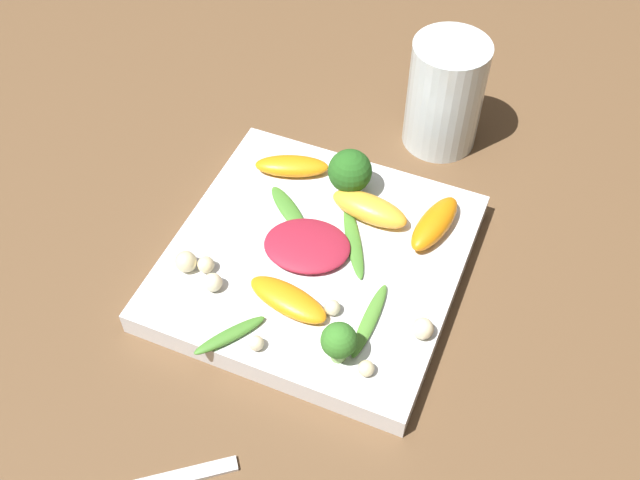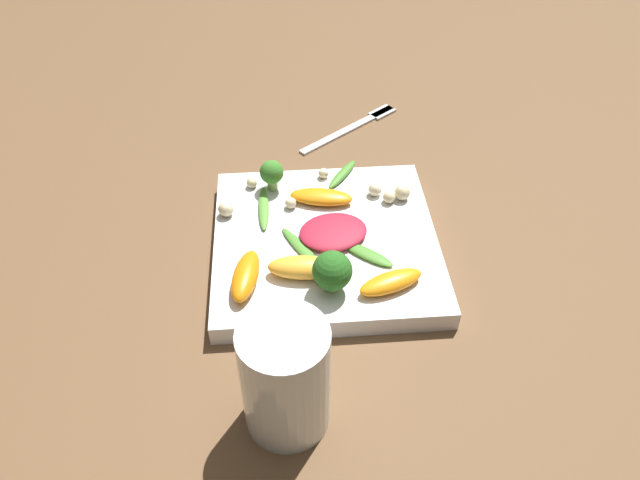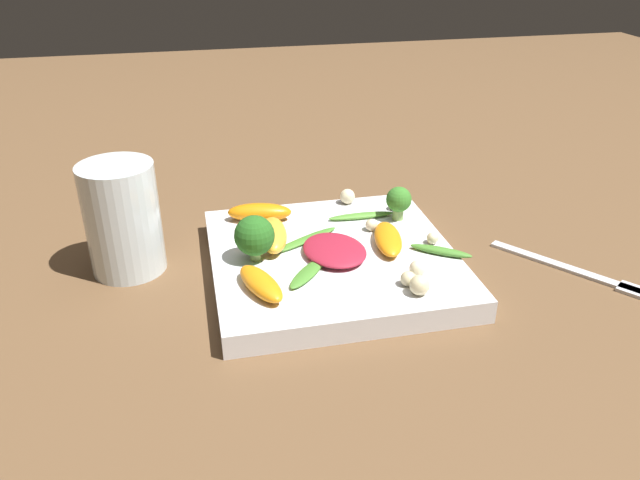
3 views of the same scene
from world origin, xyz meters
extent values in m
plane|color=brown|center=(0.00, 0.00, 0.00)|extent=(2.40, 2.40, 0.00)
cube|color=white|center=(0.00, 0.00, 0.01)|extent=(0.25, 0.25, 0.02)
cylinder|color=silver|center=(-0.21, 0.05, 0.06)|extent=(0.08, 0.08, 0.12)
cube|color=silver|center=(0.24, -0.05, 0.00)|extent=(0.12, 0.15, 0.01)
cube|color=silver|center=(0.29, -0.11, 0.00)|extent=(0.04, 0.04, 0.01)
ellipsoid|color=maroon|center=(0.00, -0.01, 0.03)|extent=(0.08, 0.09, 0.01)
ellipsoid|color=orange|center=(-0.06, 0.09, 0.03)|extent=(0.08, 0.04, 0.02)
ellipsoid|color=#FCAD33|center=(-0.06, 0.03, 0.03)|extent=(0.04, 0.08, 0.02)
ellipsoid|color=orange|center=(0.06, 0.00, 0.03)|extent=(0.04, 0.08, 0.02)
ellipsoid|color=orange|center=(-0.08, -0.06, 0.03)|extent=(0.05, 0.07, 0.02)
cylinder|color=#84AD5B|center=(0.09, 0.06, 0.03)|extent=(0.01, 0.01, 0.02)
sphere|color=#387A28|center=(0.09, 0.06, 0.05)|extent=(0.03, 0.03, 0.03)
cylinder|color=#7A9E51|center=(-0.08, 0.00, 0.03)|extent=(0.01, 0.01, 0.02)
sphere|color=#26601E|center=(-0.08, 0.00, 0.05)|extent=(0.04, 0.04, 0.04)
ellipsoid|color=#47842D|center=(-0.04, -0.04, 0.03)|extent=(0.05, 0.06, 0.01)
ellipsoid|color=#47842D|center=(0.11, -0.03, 0.03)|extent=(0.06, 0.05, 0.01)
ellipsoid|color=#518E33|center=(0.05, 0.07, 0.03)|extent=(0.08, 0.01, 0.01)
ellipsoid|color=#47842D|center=(-0.02, 0.03, 0.03)|extent=(0.08, 0.05, 0.00)
sphere|color=beige|center=(0.11, -0.01, 0.03)|extent=(0.01, 0.01, 0.01)
sphere|color=beige|center=(0.05, -0.08, 0.03)|extent=(0.01, 0.01, 0.01)
sphere|color=beige|center=(0.04, 0.11, 0.03)|extent=(0.02, 0.02, 0.02)
sphere|color=beige|center=(0.05, 0.04, 0.03)|extent=(0.01, 0.01, 0.01)
sphere|color=beige|center=(0.06, -0.10, 0.03)|extent=(0.02, 0.02, 0.02)
sphere|color=beige|center=(0.07, -0.07, 0.03)|extent=(0.02, 0.02, 0.02)
sphere|color=beige|center=(0.09, 0.08, 0.03)|extent=(0.01, 0.01, 0.01)
camera|label=1|loc=(0.38, 0.16, 0.54)|focal=42.00mm
camera|label=2|loc=(-0.51, 0.05, 0.50)|focal=35.00mm
camera|label=3|loc=(-0.13, -0.55, 0.34)|focal=35.00mm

